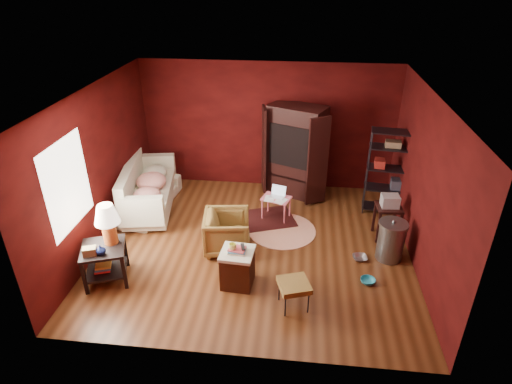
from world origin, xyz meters
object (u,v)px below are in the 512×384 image
laptop_desk (276,200)px  armchair (227,230)px  wire_shelving (390,169)px  side_table (106,236)px  sofa (148,193)px  hamper (238,267)px  tv_armoire (295,150)px

laptop_desk → armchair: bearing=-106.4°
wire_shelving → armchair: bearing=-144.4°
armchair → side_table: side_table is taller
sofa → laptop_desk: (2.67, -0.10, 0.05)m
side_table → laptop_desk: 3.33m
hamper → wire_shelving: bearing=44.1°
hamper → tv_armoire: size_ratio=0.36×
side_table → tv_armoire: 4.33m
tv_armoire → wire_shelving: 1.98m
armchair → wire_shelving: (2.99, 1.67, 0.57)m
sofa → side_table: bearing=-171.1°
armchair → wire_shelving: wire_shelving is taller
hamper → laptop_desk: size_ratio=1.06×
armchair → laptop_desk: 1.41m
hamper → laptop_desk: hamper is taller
sofa → armchair: 2.26m
laptop_desk → sofa: bearing=-164.5°
side_table → tv_armoire: tv_armoire is taller
side_table → tv_armoire: (2.85, 3.24, 0.25)m
armchair → tv_armoire: tv_armoire is taller
tv_armoire → hamper: bearing=-79.6°
armchair → side_table: bearing=111.5°
hamper → tv_armoire: tv_armoire is taller
sofa → hamper: 3.09m
sofa → wire_shelving: wire_shelving is taller
armchair → laptop_desk: size_ratio=1.18×
armchair → side_table: 2.03m
wire_shelving → side_table: bearing=-144.6°
laptop_desk → wire_shelving: (2.20, 0.50, 0.55)m
wire_shelving → laptop_desk: bearing=-160.8°
side_table → sofa: bearing=93.3°
hamper → tv_armoire: (0.78, 3.20, 0.71)m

